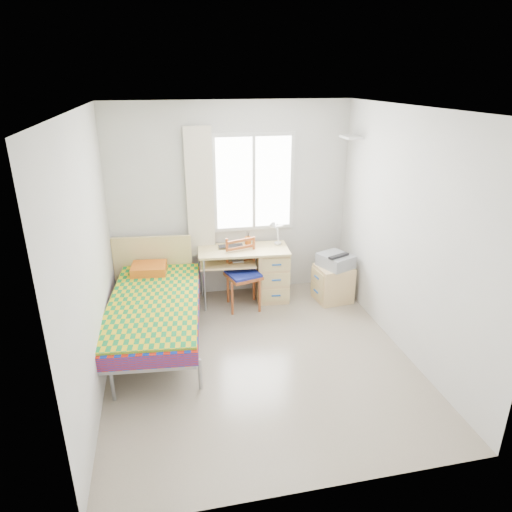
% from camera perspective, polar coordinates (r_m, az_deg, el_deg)
% --- Properties ---
extents(floor, '(3.50, 3.50, 0.00)m').
position_cam_1_polar(floor, '(5.10, 0.39, -12.64)').
color(floor, '#BCAD93').
rests_on(floor, ground).
extents(ceiling, '(3.50, 3.50, 0.00)m').
position_cam_1_polar(ceiling, '(4.23, 0.49, 17.94)').
color(ceiling, white).
rests_on(ceiling, wall_back).
extents(wall_back, '(3.20, 0.00, 3.20)m').
position_cam_1_polar(wall_back, '(6.14, -3.10, 6.76)').
color(wall_back, silver).
rests_on(wall_back, ground).
extents(wall_left, '(0.00, 3.50, 3.50)m').
position_cam_1_polar(wall_left, '(4.46, -20.08, -0.38)').
color(wall_left, silver).
rests_on(wall_left, ground).
extents(wall_right, '(0.00, 3.50, 3.50)m').
position_cam_1_polar(wall_right, '(5.07, 18.40, 2.43)').
color(wall_right, silver).
rests_on(wall_right, ground).
extents(window, '(1.10, 0.04, 1.30)m').
position_cam_1_polar(window, '(6.11, -0.29, 9.13)').
color(window, white).
rests_on(window, wall_back).
extents(curtain, '(0.35, 0.05, 1.70)m').
position_cam_1_polar(curtain, '(5.99, -7.02, 7.73)').
color(curtain, white).
rests_on(curtain, wall_back).
extents(floating_shelf, '(0.20, 0.32, 0.03)m').
position_cam_1_polar(floating_shelf, '(6.06, 11.80, 14.34)').
color(floating_shelf, white).
rests_on(floating_shelf, wall_right).
extents(bed, '(1.21, 2.24, 0.93)m').
position_cam_1_polar(bed, '(5.35, -12.62, -5.83)').
color(bed, '#979A9F').
rests_on(bed, floor).
extents(desk, '(1.23, 0.64, 0.74)m').
position_cam_1_polar(desk, '(6.21, 1.29, -1.81)').
color(desk, '#DFBE75').
rests_on(desk, floor).
extents(chair, '(0.49, 0.49, 0.92)m').
position_cam_1_polar(chair, '(5.95, -1.63, -1.70)').
color(chair, '#9D531E').
rests_on(chair, floor).
extents(cabinet, '(0.50, 0.45, 0.50)m').
position_cam_1_polar(cabinet, '(6.28, 9.59, -3.39)').
color(cabinet, '#DBB070').
rests_on(cabinet, floor).
extents(printer, '(0.49, 0.52, 0.18)m').
position_cam_1_polar(printer, '(6.15, 9.93, -0.53)').
color(printer, '#929499').
rests_on(printer, cabinet).
extents(laptop, '(0.33, 0.22, 0.03)m').
position_cam_1_polar(laptop, '(6.04, -3.08, 1.06)').
color(laptop, black).
rests_on(laptop, desk).
extents(pen_cup, '(0.09, 0.09, 0.10)m').
position_cam_1_polar(pen_cup, '(6.18, -1.02, 1.96)').
color(pen_cup, orange).
rests_on(pen_cup, desk).
extents(task_lamp, '(0.21, 0.31, 0.37)m').
position_cam_1_polar(task_lamp, '(6.00, 2.48, 3.15)').
color(task_lamp, white).
rests_on(task_lamp, desk).
extents(book, '(0.16, 0.21, 0.02)m').
position_cam_1_polar(book, '(6.07, -3.06, -0.49)').
color(book, gray).
rests_on(book, desk).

